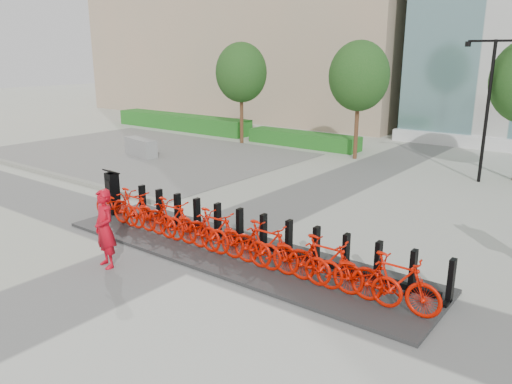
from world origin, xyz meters
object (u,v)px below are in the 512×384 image
Objects in this scene: bike_0 at (117,206)px; kiosk at (113,192)px; worker_red at (105,229)px; jersey_barrier at (141,147)px.

bike_0 is 0.84m from kiosk.
bike_0 is 1.36× the size of kiosk.
jersey_barrier is (-9.04, 8.52, -0.48)m from worker_red.
kiosk is at bearing 59.19° from bike_0.
bike_0 is 1.01× the size of worker_red.
worker_red is 12.43m from jersey_barrier.
kiosk is at bearing 152.43° from worker_red.
kiosk reaches higher than bike_0.
bike_0 is at bearing 149.92° from worker_red.
worker_red is (2.10, -1.88, 0.33)m from bike_0.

